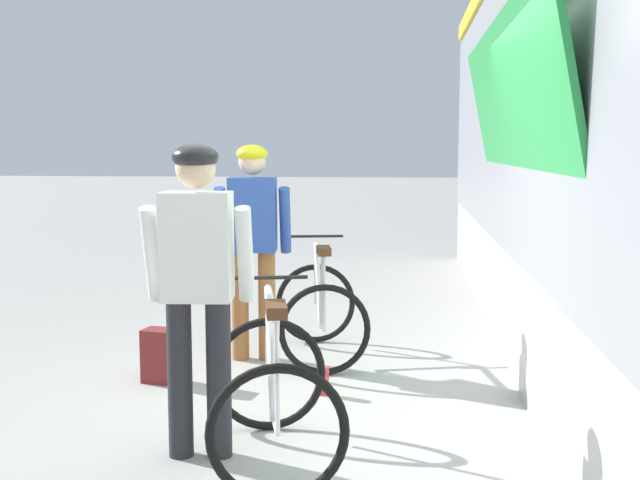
# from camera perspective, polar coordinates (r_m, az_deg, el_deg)

# --- Properties ---
(ground_plane) EXTENTS (80.00, 80.00, 0.00)m
(ground_plane) POSITION_cam_1_polar(r_m,az_deg,el_deg) (5.28, 0.37, -12.51)
(ground_plane) COLOR #A09E99
(cyclist_near_in_blue) EXTENTS (0.63, 0.34, 1.76)m
(cyclist_near_in_blue) POSITION_cam_1_polar(r_m,az_deg,el_deg) (6.38, -4.90, 0.55)
(cyclist_near_in_blue) COLOR #935B2D
(cyclist_near_in_blue) RESTS_ON ground
(cyclist_far_in_white) EXTENTS (0.63, 0.34, 1.76)m
(cyclist_far_in_white) POSITION_cam_1_polar(r_m,az_deg,el_deg) (4.39, -8.90, -2.35)
(cyclist_far_in_white) COLOR #232328
(cyclist_far_in_white) RESTS_ON ground
(bicycle_near_silver) EXTENTS (0.89, 1.18, 0.99)m
(bicycle_near_silver) POSITION_cam_1_polar(r_m,az_deg,el_deg) (6.50, -0.02, -5.13)
(bicycle_near_silver) COLOR black
(bicycle_near_silver) RESTS_ON ground
(bicycle_far_white) EXTENTS (0.93, 1.20, 0.99)m
(bicycle_far_white) POSITION_cam_1_polar(r_m,az_deg,el_deg) (4.39, -3.48, -11.03)
(bicycle_far_white) COLOR black
(bicycle_far_white) RESTS_ON ground
(backpack_on_platform) EXTENTS (0.31, 0.23, 0.40)m
(backpack_on_platform) POSITION_cam_1_polar(r_m,az_deg,el_deg) (6.01, -11.37, -8.25)
(backpack_on_platform) COLOR maroon
(backpack_on_platform) RESTS_ON ground
(water_bottle_near_the_bikes) EXTENTS (0.08, 0.08, 0.20)m
(water_bottle_near_the_bikes) POSITION_cam_1_polar(r_m,az_deg,el_deg) (5.63, 0.26, -10.21)
(water_bottle_near_the_bikes) COLOR red
(water_bottle_near_the_bikes) RESTS_ON ground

